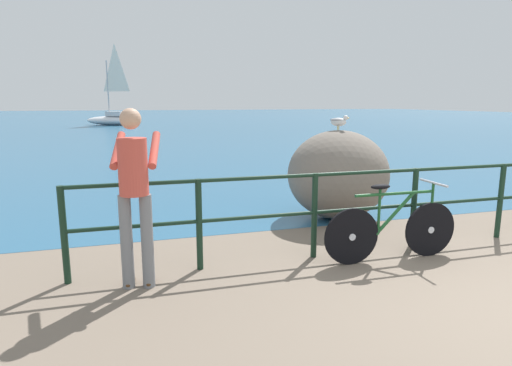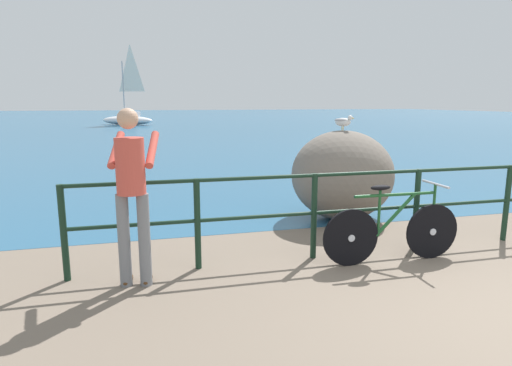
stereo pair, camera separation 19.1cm
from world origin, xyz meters
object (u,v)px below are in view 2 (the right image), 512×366
(person_at_railing, at_px, (132,189))
(sailboat, at_px, (128,116))
(seagull, at_px, (343,121))
(bicycle, at_px, (393,229))
(breakwater_boulder_main, at_px, (342,175))

(person_at_railing, xyz_separation_m, sailboat, (-1.17, 31.59, -0.28))
(person_at_railing, height_order, sailboat, sailboat)
(seagull, bearing_deg, bicycle, -45.38)
(breakwater_boulder_main, height_order, sailboat, sailboat)
(seagull, bearing_deg, sailboat, 150.39)
(breakwater_boulder_main, bearing_deg, sailboat, 98.22)
(bicycle, xyz_separation_m, sailboat, (-4.04, 31.67, 0.32))
(person_at_railing, bearing_deg, seagull, -48.99)
(sailboat, bearing_deg, breakwater_boulder_main, 128.83)
(bicycle, distance_m, sailboat, 31.92)
(bicycle, bearing_deg, person_at_railing, 179.42)
(bicycle, height_order, breakwater_boulder_main, breakwater_boulder_main)
(person_at_railing, xyz_separation_m, breakwater_boulder_main, (3.12, 1.84, -0.29))
(bicycle, bearing_deg, seagull, 83.31)
(bicycle, xyz_separation_m, breakwater_boulder_main, (0.25, 1.91, 0.31))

